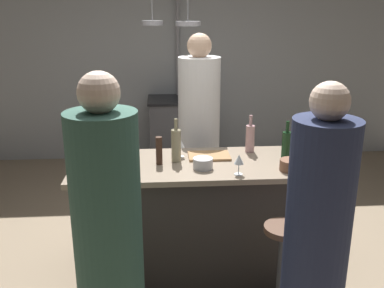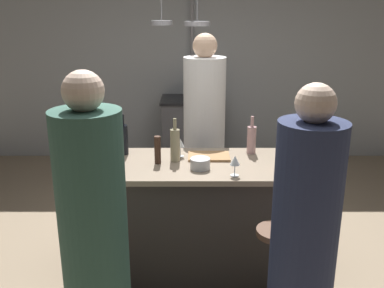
{
  "view_description": "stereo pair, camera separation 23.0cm",
  "coord_description": "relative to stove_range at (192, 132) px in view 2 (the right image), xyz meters",
  "views": [
    {
      "loc": [
        -0.23,
        -3.04,
        2.01
      ],
      "look_at": [
        0.0,
        0.15,
        1.0
      ],
      "focal_mm": 40.54,
      "sensor_mm": 36.0,
      "label": 1
    },
    {
      "loc": [
        -0.0,
        -3.04,
        2.01
      ],
      "look_at": [
        0.0,
        0.15,
        1.0
      ],
      "focal_mm": 40.54,
      "sensor_mm": 36.0,
      "label": 2
    }
  ],
  "objects": [
    {
      "name": "stove_range",
      "position": [
        0.0,
        0.0,
        0.0
      ],
      "size": [
        0.8,
        0.64,
        0.89
      ],
      "color": "#47474C",
      "rests_on": "ground_plane"
    },
    {
      "name": "mixing_bowl_steel",
      "position": [
        0.06,
        -2.57,
        0.49
      ],
      "size": [
        0.14,
        0.14,
        0.08
      ],
      "primitive_type": "cylinder",
      "color": "#B7B7BC",
      "rests_on": "kitchen_island"
    },
    {
      "name": "back_wall",
      "position": [
        0.0,
        0.4,
        0.85
      ],
      "size": [
        6.4,
        0.16,
        2.6
      ],
      "primitive_type": "cube",
      "color": "#9EA3A8",
      "rests_on": "ground_plane"
    },
    {
      "name": "overhead_pot_rack",
      "position": [
        -0.04,
        -0.46,
        1.16
      ],
      "size": [
        0.58,
        1.49,
        2.17
      ],
      "color": "gray",
      "rests_on": "ground_plane"
    },
    {
      "name": "wine_glass_near_left_guest",
      "position": [
        0.29,
        -2.71,
        0.56
      ],
      "size": [
        0.07,
        0.07,
        0.15
      ],
      "color": "silver",
      "rests_on": "kitchen_island"
    },
    {
      "name": "bar_stool_right",
      "position": [
        0.53,
        -3.07,
        -0.07
      ],
      "size": [
        0.28,
        0.28,
        0.68
      ],
      "color": "#4C4C51",
      "rests_on": "ground_plane"
    },
    {
      "name": "guest_right",
      "position": [
        0.59,
        -3.45,
        0.33
      ],
      "size": [
        0.35,
        0.35,
        1.67
      ],
      "color": "#262D4C",
      "rests_on": "ground_plane"
    },
    {
      "name": "mixing_bowl_blue",
      "position": [
        -0.7,
        -2.52,
        0.48
      ],
      "size": [
        0.19,
        0.19,
        0.06
      ],
      "primitive_type": "cylinder",
      "color": "#334C6B",
      "rests_on": "kitchen_island"
    },
    {
      "name": "bar_stool_left",
      "position": [
        -0.55,
        -3.07,
        -0.07
      ],
      "size": [
        0.28,
        0.28,
        0.68
      ],
      "color": "#4C4C51",
      "rests_on": "ground_plane"
    },
    {
      "name": "chef",
      "position": [
        0.11,
        -1.64,
        0.39
      ],
      "size": [
        0.38,
        0.38,
        1.8
      ],
      "color": "white",
      "rests_on": "ground_plane"
    },
    {
      "name": "wine_bottle_rose",
      "position": [
        0.47,
        -2.22,
        0.57
      ],
      "size": [
        0.07,
        0.07,
        0.3
      ],
      "color": "#B78C8E",
      "rests_on": "kitchen_island"
    },
    {
      "name": "wine_bottle_red",
      "position": [
        0.72,
        -2.4,
        0.57
      ],
      "size": [
        0.07,
        0.07,
        0.29
      ],
      "color": "#143319",
      "rests_on": "kitchen_island"
    },
    {
      "name": "pepper_mill",
      "position": [
        -0.25,
        -2.46,
        0.56
      ],
      "size": [
        0.05,
        0.05,
        0.21
      ],
      "primitive_type": "cylinder",
      "color": "#382319",
      "rests_on": "kitchen_island"
    },
    {
      "name": "ground_plane",
      "position": [
        0.0,
        -2.45,
        -0.45
      ],
      "size": [
        9.0,
        9.0,
        0.0
      ],
      "primitive_type": "plane",
      "color": "gray"
    },
    {
      "name": "guest_left",
      "position": [
        -0.53,
        -3.42,
        0.35
      ],
      "size": [
        0.36,
        0.36,
        1.73
      ],
      "color": "#33594C",
      "rests_on": "ground_plane"
    },
    {
      "name": "cutting_board",
      "position": [
        0.13,
        -2.33,
        0.46
      ],
      "size": [
        0.32,
        0.22,
        0.02
      ],
      "primitive_type": "cube",
      "color": "#997047",
      "rests_on": "kitchen_island"
    },
    {
      "name": "wine_bottle_dark",
      "position": [
        -0.54,
        -2.25,
        0.58
      ],
      "size": [
        0.07,
        0.07,
        0.32
      ],
      "color": "black",
      "rests_on": "kitchen_island"
    },
    {
      "name": "mixing_bowl_wooden",
      "position": [
        0.68,
        -2.66,
        0.49
      ],
      "size": [
        0.16,
        0.16,
        0.08
      ],
      "primitive_type": "cylinder",
      "color": "brown",
      "rests_on": "kitchen_island"
    },
    {
      "name": "wine_bottle_white",
      "position": [
        -0.13,
        -2.41,
        0.58
      ],
      "size": [
        0.07,
        0.07,
        0.33
      ],
      "color": "gray",
      "rests_on": "kitchen_island"
    },
    {
      "name": "kitchen_island",
      "position": [
        0.0,
        -2.45,
        0.01
      ],
      "size": [
        1.8,
        0.72,
        0.9
      ],
      "color": "#332D2B",
      "rests_on": "ground_plane"
    },
    {
      "name": "wine_glass_by_chef",
      "position": [
        -0.09,
        -2.31,
        0.56
      ],
      "size": [
        0.07,
        0.07,
        0.15
      ],
      "color": "silver",
      "rests_on": "kitchen_island"
    }
  ]
}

